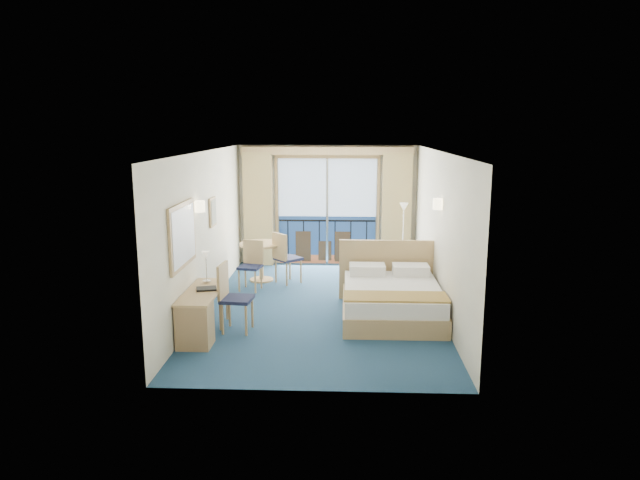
# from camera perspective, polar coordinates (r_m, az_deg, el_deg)

# --- Properties ---
(floor) EXTENTS (6.50, 6.50, 0.00)m
(floor) POSITION_cam_1_polar(r_m,az_deg,el_deg) (10.08, 0.15, -6.67)
(floor) COLOR navy
(floor) RESTS_ON ground
(room_walls) EXTENTS (4.04, 6.54, 2.72)m
(room_walls) POSITION_cam_1_polar(r_m,az_deg,el_deg) (9.68, 0.15, 3.38)
(room_walls) COLOR white
(room_walls) RESTS_ON ground
(balcony_door) EXTENTS (2.36, 0.03, 2.52)m
(balcony_door) POSITION_cam_1_polar(r_m,az_deg,el_deg) (12.95, 0.69, 2.57)
(balcony_door) COLOR navy
(balcony_door) RESTS_ON room_walls
(curtain_left) EXTENTS (0.65, 0.22, 2.55)m
(curtain_left) POSITION_cam_1_polar(r_m,az_deg,el_deg) (12.93, -6.19, 3.09)
(curtain_left) COLOR tan
(curtain_left) RESTS_ON room_walls
(curtain_right) EXTENTS (0.65, 0.22, 2.55)m
(curtain_right) POSITION_cam_1_polar(r_m,az_deg,el_deg) (12.84, 7.65, 2.99)
(curtain_right) COLOR tan
(curtain_right) RESTS_ON room_walls
(pelmet) EXTENTS (3.80, 0.25, 0.18)m
(pelmet) POSITION_cam_1_polar(r_m,az_deg,el_deg) (12.70, 0.73, 8.92)
(pelmet) COLOR tan
(pelmet) RESTS_ON room_walls
(mirror) EXTENTS (0.05, 1.25, 0.95)m
(mirror) POSITION_cam_1_polar(r_m,az_deg,el_deg) (8.56, -13.57, 0.47)
(mirror) COLOR tan
(mirror) RESTS_ON room_walls
(wall_print) EXTENTS (0.04, 0.42, 0.52)m
(wall_print) POSITION_cam_1_polar(r_m,az_deg,el_deg) (10.41, -10.66, 2.77)
(wall_print) COLOR tan
(wall_print) RESTS_ON room_walls
(sconce_left) EXTENTS (0.18, 0.18, 0.18)m
(sconce_left) POSITION_cam_1_polar(r_m,az_deg,el_deg) (9.36, -11.97, 3.31)
(sconce_left) COLOR #FFEAB2
(sconce_left) RESTS_ON room_walls
(sconce_right) EXTENTS (0.18, 0.18, 0.18)m
(sconce_right) POSITION_cam_1_polar(r_m,az_deg,el_deg) (9.64, 11.74, 3.55)
(sconce_right) COLOR #FFEAB2
(sconce_right) RESTS_ON room_walls
(bed) EXTENTS (1.75, 2.08, 1.10)m
(bed) POSITION_cam_1_polar(r_m,az_deg,el_deg) (9.57, 7.14, -5.83)
(bed) COLOR tan
(bed) RESTS_ON ground
(nightstand) EXTENTS (0.43, 0.41, 0.57)m
(nightstand) POSITION_cam_1_polar(r_m,az_deg,el_deg) (11.11, 9.52, -3.60)
(nightstand) COLOR #9F8254
(nightstand) RESTS_ON ground
(phone) EXTENTS (0.19, 0.16, 0.07)m
(phone) POSITION_cam_1_polar(r_m,az_deg,el_deg) (11.07, 9.77, -1.96)
(phone) COLOR silver
(phone) RESTS_ON nightstand
(armchair) EXTENTS (0.98, 0.98, 0.64)m
(armchair) POSITION_cam_1_polar(r_m,az_deg,el_deg) (11.49, 8.04, -2.86)
(armchair) COLOR #424650
(armchair) RESTS_ON ground
(floor_lamp) EXTENTS (0.21, 0.21, 1.49)m
(floor_lamp) POSITION_cam_1_polar(r_m,az_deg,el_deg) (12.49, 8.35, 2.05)
(floor_lamp) COLOR silver
(floor_lamp) RESTS_ON ground
(desk) EXTENTS (0.50, 1.46, 0.68)m
(desk) POSITION_cam_1_polar(r_m,az_deg,el_deg) (8.52, -12.24, -7.69)
(desk) COLOR tan
(desk) RESTS_ON ground
(desk_chair) EXTENTS (0.51, 0.50, 1.06)m
(desk_chair) POSITION_cam_1_polar(r_m,az_deg,el_deg) (8.87, -8.89, -5.29)
(desk_chair) COLOR #1B2141
(desk_chair) RESTS_ON ground
(folder) EXTENTS (0.35, 0.30, 0.03)m
(folder) POSITION_cam_1_polar(r_m,az_deg,el_deg) (8.83, -11.29, -4.80)
(folder) COLOR black
(folder) RESTS_ON desk
(desk_lamp) EXTENTS (0.13, 0.13, 0.49)m
(desk_lamp) POSITION_cam_1_polar(r_m,az_deg,el_deg) (9.10, -11.34, -2.01)
(desk_lamp) COLOR silver
(desk_lamp) RESTS_ON desk
(round_table) EXTENTS (0.87, 0.87, 0.78)m
(round_table) POSITION_cam_1_polar(r_m,az_deg,el_deg) (11.66, -5.92, -1.22)
(round_table) COLOR tan
(round_table) RESTS_ON ground
(table_chair_a) EXTENTS (0.64, 0.64, 1.04)m
(table_chair_a) POSITION_cam_1_polar(r_m,az_deg,el_deg) (11.41, -3.56, -1.50)
(table_chair_a) COLOR #1B2141
(table_chair_a) RESTS_ON ground
(table_chair_b) EXTENTS (0.48, 0.49, 0.95)m
(table_chair_b) POSITION_cam_1_polar(r_m,az_deg,el_deg) (11.09, -6.87, -2.21)
(table_chair_b) COLOR #1B2141
(table_chair_b) RESTS_ON ground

